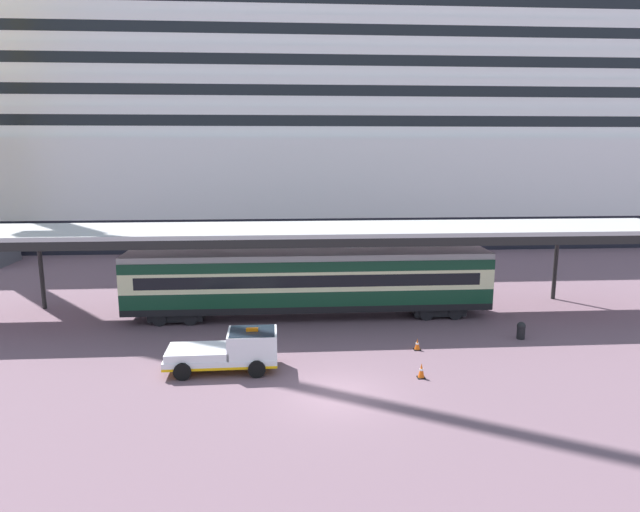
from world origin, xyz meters
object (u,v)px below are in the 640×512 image
at_px(traffic_cone_near, 417,344).
at_px(quay_bollard, 521,330).
at_px(service_truck, 233,350).
at_px(cruise_ship, 135,134).
at_px(traffic_cone_mid, 421,371).
at_px(train_carriage, 309,281).

bearing_deg(traffic_cone_near, quay_bollard, 12.06).
bearing_deg(service_truck, traffic_cone_near, 12.01).
relative_size(cruise_ship, traffic_cone_mid, 240.18).
bearing_deg(service_truck, cruise_ship, 108.98).
bearing_deg(train_carriage, cruise_ship, 118.64).
bearing_deg(train_carriage, traffic_cone_near, -48.81).
xyz_separation_m(traffic_cone_mid, quay_bollard, (6.76, 4.85, 0.17)).
bearing_deg(cruise_ship, traffic_cone_mid, -62.01).
relative_size(traffic_cone_mid, quay_bollard, 0.73).
bearing_deg(quay_bollard, cruise_ship, 127.81).
height_order(cruise_ship, traffic_cone_mid, cruise_ship).
height_order(cruise_ship, quay_bollard, cruise_ship).
height_order(cruise_ship, train_carriage, cruise_ship).
relative_size(cruise_ship, traffic_cone_near, 284.42).
bearing_deg(quay_bollard, service_truck, -167.97).
height_order(service_truck, quay_bollard, service_truck).
bearing_deg(cruise_ship, quay_bollard, -52.19).
bearing_deg(traffic_cone_near, cruise_ship, 120.82).
bearing_deg(quay_bollard, traffic_cone_near, -167.94).
bearing_deg(quay_bollard, traffic_cone_mid, -144.36).
distance_m(service_truck, traffic_cone_near, 9.53).
bearing_deg(traffic_cone_mid, quay_bollard, 35.64).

